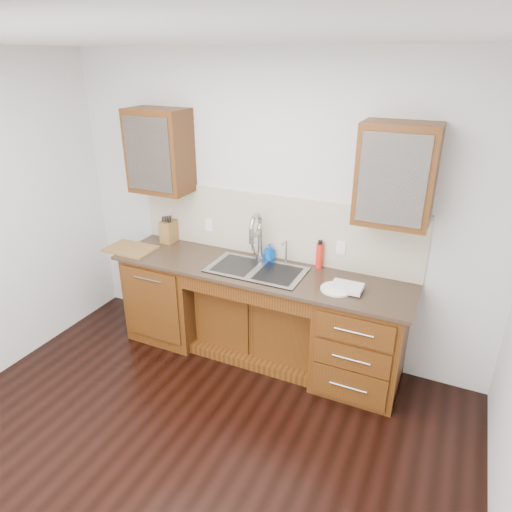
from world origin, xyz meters
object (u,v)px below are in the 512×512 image
at_px(water_bottle, 319,256).
at_px(knife_block, 170,231).
at_px(soap_bottle, 270,252).
at_px(cutting_board, 130,249).
at_px(plate, 336,289).

bearing_deg(water_bottle, knife_block, -179.08).
xyz_separation_m(soap_bottle, knife_block, (-1.08, -0.01, 0.03)).
xyz_separation_m(water_bottle, knife_block, (-1.55, -0.02, -0.01)).
distance_m(soap_bottle, water_bottle, 0.47).
bearing_deg(cutting_board, soap_bottle, 15.45).
height_order(plate, knife_block, knife_block).
relative_size(water_bottle, cutting_board, 0.50).
height_order(soap_bottle, cutting_board, soap_bottle).
distance_m(plate, knife_block, 1.83).
bearing_deg(water_bottle, soap_bottle, -177.86).
relative_size(plate, cutting_board, 0.56).
bearing_deg(plate, water_bottle, 127.30).
height_order(soap_bottle, water_bottle, water_bottle).
height_order(water_bottle, knife_block, water_bottle).
relative_size(water_bottle, plate, 0.89).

